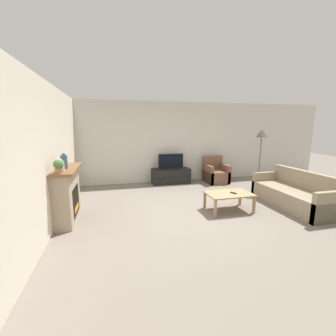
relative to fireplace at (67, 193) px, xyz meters
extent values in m
plane|color=slate|center=(2.76, -0.20, -0.55)|extent=(24.00, 24.00, 0.00)
cube|color=beige|center=(2.76, 2.71, 0.80)|extent=(12.00, 0.06, 2.70)
cube|color=beige|center=(-0.19, -0.20, 0.80)|extent=(0.06, 12.00, 2.70)
cube|color=tan|center=(0.00, 0.00, -0.04)|extent=(0.32, 1.26, 1.03)
cube|color=black|center=(0.16, 0.00, -0.16)|extent=(0.01, 0.69, 0.57)
cube|color=orange|center=(0.16, 0.00, -0.31)|extent=(0.01, 0.48, 0.11)
cube|color=brown|center=(0.03, 0.00, 0.50)|extent=(0.44, 1.38, 0.05)
cylinder|color=beige|center=(0.02, -0.41, 0.62)|extent=(0.12, 0.12, 0.19)
sphere|color=beige|center=(0.02, -0.41, 0.73)|extent=(0.07, 0.07, 0.07)
cylinder|color=#385670|center=(0.02, -0.10, 0.66)|extent=(0.13, 0.13, 0.27)
sphere|color=#385670|center=(0.02, -0.10, 0.81)|extent=(0.07, 0.07, 0.07)
cylinder|color=#936B4C|center=(0.02, -0.58, 0.58)|extent=(0.12, 0.12, 0.10)
sphere|color=#477038|center=(0.02, -0.58, 0.70)|extent=(0.16, 0.16, 0.16)
cube|color=black|center=(2.80, 2.38, -0.30)|extent=(1.27, 0.51, 0.49)
cube|color=black|center=(2.80, 2.13, -0.30)|extent=(1.24, 0.01, 0.01)
cube|color=black|center=(2.80, 2.38, -0.04)|extent=(0.29, 0.18, 0.04)
cube|color=black|center=(2.80, 2.38, 0.21)|extent=(0.84, 0.03, 0.46)
cube|color=black|center=(2.80, 2.37, 0.21)|extent=(0.78, 0.01, 0.42)
cube|color=brown|center=(4.32, 2.11, -0.35)|extent=(0.70, 0.76, 0.40)
cube|color=brown|center=(4.32, 2.42, 0.09)|extent=(0.70, 0.14, 0.47)
cube|color=brown|center=(4.02, 2.11, -0.24)|extent=(0.10, 0.76, 0.61)
cube|color=brown|center=(4.62, 2.11, -0.24)|extent=(0.10, 0.76, 0.61)
cube|color=#A37F56|center=(3.44, -0.36, -0.15)|extent=(1.01, 0.64, 0.03)
cube|color=#A37F56|center=(2.98, -0.64, -0.36)|extent=(0.05, 0.05, 0.38)
cube|color=#A37F56|center=(3.91, -0.64, -0.36)|extent=(0.05, 0.05, 0.38)
cube|color=#A37F56|center=(2.98, -0.08, -0.36)|extent=(0.05, 0.05, 0.38)
cube|color=#A37F56|center=(3.91, -0.08, -0.36)|extent=(0.05, 0.05, 0.38)
cube|color=black|center=(3.52, -0.41, -0.13)|extent=(0.10, 0.15, 0.02)
cube|color=gray|center=(5.06, -0.49, -0.34)|extent=(0.87, 2.03, 0.42)
cube|color=gray|center=(5.42, -0.49, 0.08)|extent=(0.16, 2.03, 0.42)
cube|color=gray|center=(5.06, -1.45, -0.23)|extent=(0.87, 0.11, 0.65)
cube|color=gray|center=(5.06, 0.48, -0.23)|extent=(0.87, 0.11, 0.65)
cylinder|color=black|center=(5.09, 0.89, -0.54)|extent=(0.30, 0.30, 0.01)
cylinder|color=brown|center=(5.09, 0.89, 0.25)|extent=(0.03, 0.03, 1.57)
cone|color=#4C4742|center=(5.09, 0.89, 1.14)|extent=(0.32, 0.32, 0.22)
camera|label=1|loc=(0.94, -4.74, 1.34)|focal=24.00mm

